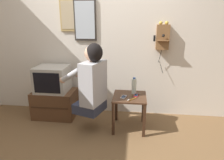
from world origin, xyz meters
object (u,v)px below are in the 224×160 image
at_px(cell_phone_spare, 136,95).
at_px(water_bottle, 134,86).
at_px(cell_phone_held, 124,97).
at_px(toothbrush, 131,99).
at_px(television, 53,79).
at_px(framed_picture, 71,15).
at_px(wall_phone_antique, 163,37).
at_px(wall_mirror, 85,20).
at_px(person, 92,81).

distance_m(cell_phone_spare, water_bottle, 0.15).
xyz_separation_m(cell_phone_held, toothbrush, (0.11, -0.08, 0.00)).
bearing_deg(television, cell_phone_spare, -9.13).
bearing_deg(toothbrush, framed_picture, 6.23).
relative_size(wall_phone_antique, water_bottle, 3.20).
height_order(wall_phone_antique, wall_mirror, wall_mirror).
distance_m(person, water_bottle, 0.63).
distance_m(television, wall_mirror, 1.07).
distance_m(person, wall_mirror, 1.03).
bearing_deg(television, cell_phone_held, -14.48).
distance_m(wall_mirror, cell_phone_held, 1.36).
height_order(television, toothbrush, television).
relative_size(person, wall_phone_antique, 1.24).
xyz_separation_m(cell_phone_held, water_bottle, (0.14, 0.17, 0.11)).
bearing_deg(framed_picture, television, -134.80).
height_order(wall_mirror, water_bottle, wall_mirror).
height_order(cell_phone_spare, water_bottle, water_bottle).
relative_size(television, framed_picture, 1.00).
xyz_separation_m(wall_phone_antique, water_bottle, (-0.40, -0.37, -0.68)).
bearing_deg(framed_picture, water_bottle, -21.71).
bearing_deg(person, wall_phone_antique, -41.11).
relative_size(wall_phone_antique, wall_mirror, 1.26).
distance_m(cell_phone_spare, toothbrush, 0.18).
relative_size(television, toothbrush, 3.72).
bearing_deg(cell_phone_held, toothbrush, -21.99).
xyz_separation_m(television, wall_phone_antique, (1.71, 0.24, 0.66)).
height_order(framed_picture, cell_phone_spare, framed_picture).
height_order(framed_picture, water_bottle, framed_picture).
height_order(water_bottle, toothbrush, water_bottle).
bearing_deg(wall_phone_antique, water_bottle, -137.87).
height_order(person, cell_phone_held, person).
bearing_deg(cell_phone_held, water_bottle, 65.58).
relative_size(wall_phone_antique, framed_picture, 1.61).
bearing_deg(wall_phone_antique, framed_picture, 178.25).
height_order(person, cell_phone_spare, person).
bearing_deg(toothbrush, person, 36.01).
relative_size(framed_picture, toothbrush, 3.70).
relative_size(television, cell_phone_spare, 3.70).
distance_m(person, cell_phone_spare, 0.68).
height_order(wall_phone_antique, toothbrush, wall_phone_antique).
bearing_deg(television, toothbrush, -16.74).
height_order(framed_picture, wall_mirror, framed_picture).
distance_m(television, wall_phone_antique, 1.85).
bearing_deg(cell_phone_spare, cell_phone_held, -140.84).
bearing_deg(wall_phone_antique, person, -149.40).
bearing_deg(cell_phone_held, wall_phone_antique, 59.53).
xyz_separation_m(wall_phone_antique, cell_phone_spare, (-0.37, -0.45, -0.80)).
bearing_deg(water_bottle, person, -159.52).
bearing_deg(toothbrush, cell_phone_held, 2.84).
bearing_deg(wall_mirror, wall_phone_antique, -1.93).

